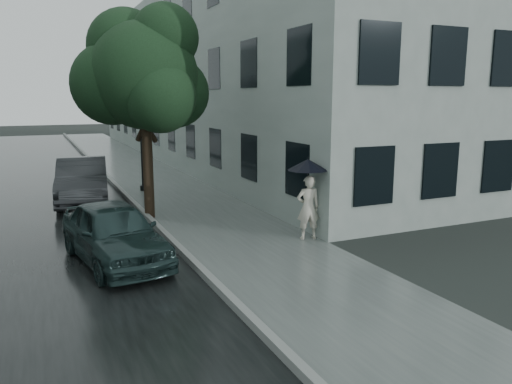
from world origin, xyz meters
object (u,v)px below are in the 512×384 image
pedestrian (308,207)px  car_far (82,180)px  street_tree (143,74)px  lamp_post (136,119)px  car_near (114,232)px

pedestrian → car_far: (-4.73, 7.10, -0.07)m
street_tree → lamp_post: (0.59, 4.33, -1.46)m
pedestrian → car_far: pedestrian is taller
lamp_post → car_far: bearing=-140.8°
pedestrian → car_near: bearing=10.8°
car_far → lamp_post: bearing=37.8°
lamp_post → car_near: lamp_post is taller
lamp_post → car_near: (-2.20, -8.24, -2.07)m
pedestrian → lamp_post: size_ratio=0.34×
pedestrian → lamp_post: bearing=-60.2°
pedestrian → car_near: (-4.76, 0.18, -0.15)m
street_tree → car_far: size_ratio=1.35×
street_tree → car_near: street_tree is taller
pedestrian → street_tree: (-3.15, 4.08, 3.38)m
car_near → car_far: size_ratio=0.86×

